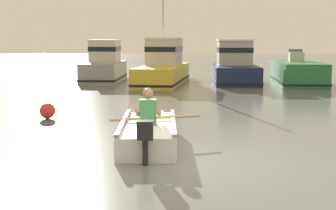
{
  "coord_description": "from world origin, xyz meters",
  "views": [
    {
      "loc": [
        -0.17,
        -8.47,
        2.18
      ],
      "look_at": [
        -0.37,
        3.4,
        0.55
      ],
      "focal_mm": 52.36,
      "sensor_mm": 36.0,
      "label": 1
    }
  ],
  "objects": [
    {
      "name": "moored_boat_grey",
      "position": [
        -3.87,
        16.68,
        0.78
      ],
      "size": [
        1.93,
        4.51,
        2.1
      ],
      "color": "gray",
      "rests_on": "ground"
    },
    {
      "name": "moored_boat_yellow",
      "position": [
        -0.79,
        15.41,
        0.81
      ],
      "size": [
        2.75,
        6.47,
        4.56
      ],
      "color": "gold",
      "rests_on": "ground"
    },
    {
      "name": "ground_plane",
      "position": [
        0.0,
        0.0,
        0.0
      ],
      "size": [
        120.0,
        120.0,
        0.0
      ],
      "primitive_type": "plane",
      "color": "slate"
    },
    {
      "name": "moored_boat_green",
      "position": [
        5.59,
        14.84,
        0.51
      ],
      "size": [
        2.26,
        5.36,
        1.64
      ],
      "color": "#287042",
      "rests_on": "ground"
    },
    {
      "name": "mooring_buoy",
      "position": [
        -3.66,
        4.59,
        0.22
      ],
      "size": [
        0.44,
        0.44,
        0.44
      ],
      "primitive_type": "sphere",
      "color": "red",
      "rests_on": "ground"
    },
    {
      "name": "moored_boat_navy",
      "position": [
        2.68,
        15.48,
        0.78
      ],
      "size": [
        2.19,
        4.8,
        2.12
      ],
      "color": "#19234C",
      "rests_on": "ground"
    },
    {
      "name": "rowboat_with_person",
      "position": [
        -0.74,
        1.47,
        0.25
      ],
      "size": [
        1.91,
        3.71,
        1.19
      ],
      "color": "white",
      "rests_on": "ground"
    }
  ]
}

